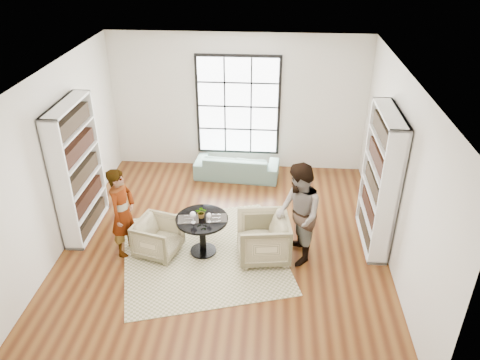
# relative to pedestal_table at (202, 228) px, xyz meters

# --- Properties ---
(ground) EXTENTS (6.00, 6.00, 0.00)m
(ground) POSITION_rel_pedestal_table_xyz_m (0.34, 0.27, -0.50)
(ground) COLOR brown
(room_shell) EXTENTS (6.00, 6.01, 6.00)m
(room_shell) POSITION_rel_pedestal_table_xyz_m (0.34, 0.81, 0.75)
(room_shell) COLOR silver
(room_shell) RESTS_ON ground
(rug) EXTENTS (3.27, 3.27, 0.01)m
(rug) POSITION_rel_pedestal_table_xyz_m (0.01, -0.06, -0.50)
(rug) COLOR #C3B492
(rug) RESTS_ON ground
(pedestal_table) EXTENTS (0.87, 0.87, 0.69)m
(pedestal_table) POSITION_rel_pedestal_table_xyz_m (0.00, 0.00, 0.00)
(pedestal_table) COLOR black
(pedestal_table) RESTS_ON ground
(sofa) EXTENTS (1.85, 0.84, 0.53)m
(sofa) POSITION_rel_pedestal_table_xyz_m (0.35, 2.72, -0.24)
(sofa) COLOR slate
(sofa) RESTS_ON ground
(armchair_left) EXTENTS (0.85, 0.84, 0.63)m
(armchair_left) POSITION_rel_pedestal_table_xyz_m (-0.74, -0.07, -0.19)
(armchair_left) COLOR tan
(armchair_left) RESTS_ON ground
(armchair_right) EXTENTS (0.94, 0.92, 0.77)m
(armchair_right) POSITION_rel_pedestal_table_xyz_m (1.01, -0.04, -0.12)
(armchair_right) COLOR #C4BE8C
(armchair_right) RESTS_ON ground
(person_left) EXTENTS (0.50, 0.64, 1.57)m
(person_left) POSITION_rel_pedestal_table_xyz_m (-1.29, -0.07, 0.28)
(person_left) COLOR gray
(person_left) RESTS_ON ground
(person_right) EXTENTS (0.83, 0.97, 1.74)m
(person_right) POSITION_rel_pedestal_table_xyz_m (1.56, -0.04, 0.37)
(person_right) COLOR gray
(person_right) RESTS_ON ground
(placemat_left) EXTENTS (0.37, 0.31, 0.01)m
(placemat_left) POSITION_rel_pedestal_table_xyz_m (-0.21, -0.05, 0.19)
(placemat_left) COLOR black
(placemat_left) RESTS_ON pedestal_table
(placemat_right) EXTENTS (0.37, 0.31, 0.01)m
(placemat_right) POSITION_rel_pedestal_table_xyz_m (0.24, 0.02, 0.19)
(placemat_right) COLOR black
(placemat_right) RESTS_ON pedestal_table
(cutlery_left) EXTENTS (0.17, 0.24, 0.01)m
(cutlery_left) POSITION_rel_pedestal_table_xyz_m (-0.21, -0.05, 0.20)
(cutlery_left) COLOR #BBBABF
(cutlery_left) RESTS_ON placemat_left
(cutlery_right) EXTENTS (0.17, 0.24, 0.01)m
(cutlery_right) POSITION_rel_pedestal_table_xyz_m (0.24, 0.02, 0.20)
(cutlery_right) COLOR #BBBABF
(cutlery_right) RESTS_ON placemat_right
(wine_glass_left) EXTENTS (0.10, 0.10, 0.21)m
(wine_glass_left) POSITION_rel_pedestal_table_xyz_m (-0.12, -0.14, 0.34)
(wine_glass_left) COLOR silver
(wine_glass_left) RESTS_ON pedestal_table
(wine_glass_right) EXTENTS (0.08, 0.08, 0.17)m
(wine_glass_right) POSITION_rel_pedestal_table_xyz_m (0.14, -0.10, 0.31)
(wine_glass_right) COLOR silver
(wine_glass_right) RESTS_ON pedestal_table
(flower_centerpiece) EXTENTS (0.19, 0.17, 0.20)m
(flower_centerpiece) POSITION_rel_pedestal_table_xyz_m (-0.00, 0.02, 0.29)
(flower_centerpiece) COLOR gray
(flower_centerpiece) RESTS_ON pedestal_table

